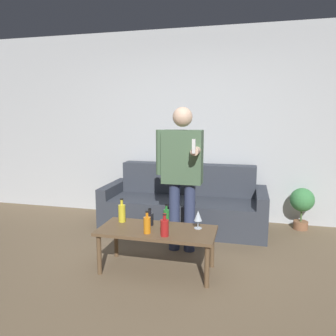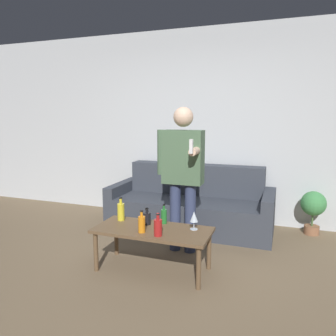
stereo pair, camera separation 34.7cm
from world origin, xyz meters
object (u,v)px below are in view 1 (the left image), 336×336
object	(u,v)px
person_standing_front	(182,169)
coffee_table	(157,234)
bottle_orange	(165,227)
couch	(184,205)

from	to	relation	value
person_standing_front	coffee_table	bearing A→B (deg)	-103.57
coffee_table	bottle_orange	distance (m)	0.23
coffee_table	person_standing_front	size ratio (longest dim) A/B	0.71
couch	bottle_orange	distance (m)	1.52
couch	coffee_table	xyz separation A→B (m)	(-0.01, -1.35, 0.08)
person_standing_front	couch	bearing A→B (deg)	98.64
couch	person_standing_front	world-z (taller)	person_standing_front
couch	bottle_orange	size ratio (longest dim) A/B	10.25
coffee_table	person_standing_front	world-z (taller)	person_standing_front
couch	bottle_orange	bearing A→B (deg)	-85.83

